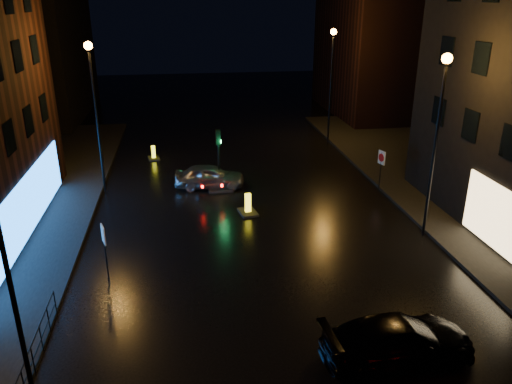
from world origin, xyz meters
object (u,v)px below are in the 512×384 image
at_px(silver_hatchback, 209,176).
at_px(road_sign_left, 104,239).
at_px(traffic_signal, 219,178).
at_px(dark_sedan, 398,340).
at_px(bollard_far, 154,156).
at_px(road_sign_right, 381,161).
at_px(bollard_near, 248,209).

distance_m(silver_hatchback, road_sign_left, 10.63).
xyz_separation_m(traffic_signal, silver_hatchback, (-0.59, -0.16, 0.19)).
bearing_deg(road_sign_left, dark_sedan, -52.92).
xyz_separation_m(silver_hatchback, bollard_far, (-3.48, 6.04, -0.48)).
bearing_deg(dark_sedan, road_sign_right, -24.24).
bearing_deg(dark_sedan, traffic_signal, 9.95).
bearing_deg(bollard_near, road_sign_right, 5.00).
xyz_separation_m(silver_hatchback, road_sign_left, (-4.71, -9.48, 1.03)).
bearing_deg(traffic_signal, silver_hatchback, -165.17).
height_order(silver_hatchback, dark_sedan, dark_sedan).
bearing_deg(road_sign_left, road_sign_right, 8.34).
bearing_deg(bollard_far, bollard_near, -72.24).
bearing_deg(bollard_far, dark_sedan, -78.71).
height_order(traffic_signal, road_sign_left, traffic_signal).
distance_m(traffic_signal, bollard_near, 4.40).
xyz_separation_m(traffic_signal, road_sign_right, (9.10, -2.17, 1.29)).
height_order(bollard_far, road_sign_right, road_sign_right).
height_order(silver_hatchback, road_sign_right, road_sign_right).
xyz_separation_m(dark_sedan, road_sign_right, (4.89, 13.84, 1.09)).
bearing_deg(road_sign_left, bollard_far, 66.40).
relative_size(traffic_signal, bollard_far, 2.91).
bearing_deg(traffic_signal, dark_sedan, -75.29).
height_order(traffic_signal, bollard_near, traffic_signal).
xyz_separation_m(bollard_near, bollard_far, (-5.20, 10.13, -0.03)).
height_order(traffic_signal, silver_hatchback, traffic_signal).
relative_size(silver_hatchback, road_sign_left, 1.77).
distance_m(dark_sedan, road_sign_right, 14.72).
relative_size(bollard_far, road_sign_left, 0.52).
relative_size(traffic_signal, road_sign_left, 1.51).
relative_size(road_sign_left, road_sign_right, 0.95).
xyz_separation_m(bollard_near, road_sign_left, (-6.43, -5.39, 1.48)).
xyz_separation_m(dark_sedan, bollard_far, (-8.27, 21.89, -0.50)).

